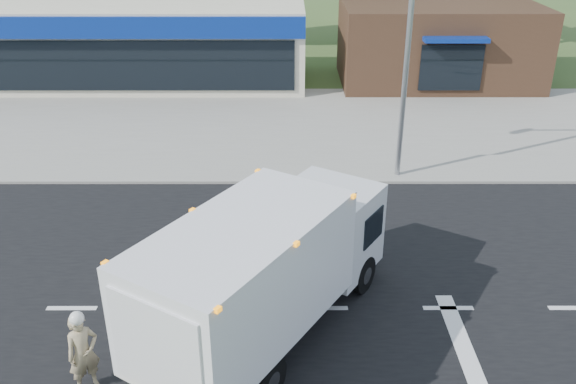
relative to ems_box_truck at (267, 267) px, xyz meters
name	(u,v)px	position (x,y,z in m)	size (l,w,h in m)	color
ground	(323,309)	(1.28, 1.09, -1.89)	(120.00, 120.00, 0.00)	#385123
road_asphalt	(323,309)	(1.28, 1.09, -1.88)	(60.00, 14.00, 0.02)	black
sidewalk	(311,169)	(1.28, 9.29, -1.83)	(60.00, 2.40, 0.12)	gray
parking_apron	(306,118)	(1.28, 15.09, -1.88)	(60.00, 9.00, 0.02)	gray
lane_markings	(388,345)	(2.63, -0.26, -1.87)	(55.20, 7.00, 0.01)	silver
ems_box_truck	(267,267)	(0.00, 0.00, 0.00)	(5.85, 7.46, 3.27)	black
emergency_worker	(83,352)	(-3.54, -1.50, -0.98)	(0.75, 0.72, 1.85)	tan
retail_strip_mall	(130,44)	(-7.72, 21.02, 0.13)	(18.00, 6.20, 4.00)	beige
brown_storefront	(438,44)	(8.28, 21.07, 0.11)	(10.00, 6.70, 4.00)	#382316
traffic_signal_pole	(388,35)	(3.63, 8.69, 3.04)	(3.51, 0.25, 8.00)	gray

